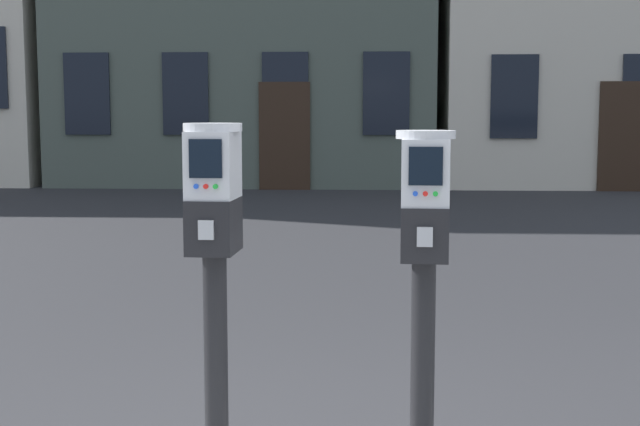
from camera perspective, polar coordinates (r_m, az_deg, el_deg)
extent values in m
cylinder|color=black|center=(3.39, -6.76, -9.85)|extent=(0.09, 0.09, 0.87)
cube|color=black|center=(3.27, -6.89, -0.81)|extent=(0.18, 0.25, 0.20)
cube|color=#A5A8AD|center=(3.15, -7.40, -1.10)|extent=(0.06, 0.01, 0.07)
cube|color=#B7BABF|center=(3.25, -6.95, 3.11)|extent=(0.18, 0.24, 0.25)
cube|color=black|center=(3.14, -7.44, 3.52)|extent=(0.12, 0.01, 0.14)
cylinder|color=blue|center=(3.15, -8.04, 1.72)|extent=(0.02, 0.01, 0.02)
cylinder|color=red|center=(3.14, -7.42, 1.72)|extent=(0.02, 0.01, 0.02)
cylinder|color=green|center=(3.13, -6.80, 1.72)|extent=(0.02, 0.01, 0.02)
cylinder|color=#B7BABF|center=(3.25, -6.98, 5.55)|extent=(0.23, 0.23, 0.03)
cylinder|color=black|center=(3.35, 6.66, -10.19)|extent=(0.09, 0.09, 0.85)
cube|color=black|center=(3.24, 6.79, -1.24)|extent=(0.18, 0.25, 0.20)
cube|color=#A5A8AD|center=(3.11, 6.81, -1.55)|extent=(0.06, 0.01, 0.07)
cube|color=#B7BABF|center=(3.21, 6.84, 2.65)|extent=(0.18, 0.24, 0.24)
cube|color=black|center=(3.09, 6.87, 3.04)|extent=(0.12, 0.01, 0.14)
cylinder|color=blue|center=(3.10, 6.20, 1.26)|extent=(0.02, 0.01, 0.02)
cylinder|color=red|center=(3.10, 6.85, 1.25)|extent=(0.02, 0.01, 0.02)
cylinder|color=green|center=(3.10, 7.50, 1.24)|extent=(0.02, 0.01, 0.02)
cylinder|color=#B7BABF|center=(3.21, 6.87, 5.08)|extent=(0.23, 0.23, 0.03)
cube|color=black|center=(18.01, -14.88, 7.48)|extent=(0.90, 0.06, 1.60)
cube|color=black|center=(17.51, -8.71, 7.66)|extent=(0.90, 0.06, 1.60)
cube|color=black|center=(17.22, -2.26, 7.74)|extent=(0.90, 0.06, 1.60)
cube|color=black|center=(17.15, 4.32, 7.74)|extent=(0.90, 0.06, 1.60)
cube|color=black|center=(17.22, -2.31, 5.00)|extent=(1.00, 0.07, 2.10)
cube|color=black|center=(17.37, 12.49, 7.38)|extent=(0.90, 0.06, 1.60)
cube|color=black|center=(17.85, 19.18, 4.70)|extent=(1.00, 0.07, 2.10)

